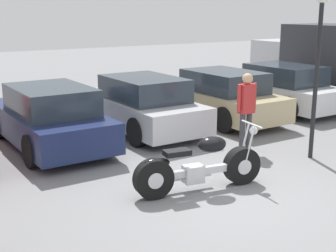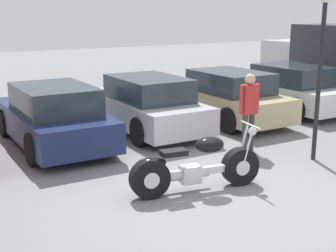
# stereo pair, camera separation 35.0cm
# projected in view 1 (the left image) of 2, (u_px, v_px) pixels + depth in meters

# --- Properties ---
(ground_plane) EXTENTS (60.00, 60.00, 0.00)m
(ground_plane) POSITION_uv_depth(u_px,v_px,m) (223.00, 193.00, 7.96)
(ground_plane) COLOR slate
(motorcycle) EXTENTS (2.37, 0.80, 1.09)m
(motorcycle) POSITION_uv_depth(u_px,v_px,m) (198.00, 167.00, 7.95)
(motorcycle) COLOR black
(motorcycle) RESTS_ON ground_plane
(parked_car_navy) EXTENTS (1.81, 4.19, 1.40)m
(parked_car_navy) POSITION_uv_depth(u_px,v_px,m) (49.00, 118.00, 10.50)
(parked_car_navy) COLOR #19234C
(parked_car_navy) RESTS_ON ground_plane
(parked_car_silver) EXTENTS (1.81, 4.19, 1.40)m
(parked_car_silver) POSITION_uv_depth(u_px,v_px,m) (141.00, 105.00, 11.93)
(parked_car_silver) COLOR #BCBCC1
(parked_car_silver) RESTS_ON ground_plane
(parked_car_champagne) EXTENTS (1.81, 4.19, 1.40)m
(parked_car_champagne) POSITION_uv_depth(u_px,v_px,m) (220.00, 96.00, 13.10)
(parked_car_champagne) COLOR #C6B284
(parked_car_champagne) RESTS_ON ground_plane
(parked_car_white) EXTENTS (1.81, 4.19, 1.40)m
(parked_car_white) POSITION_uv_depth(u_px,v_px,m) (280.00, 88.00, 14.47)
(parked_car_white) COLOR white
(parked_car_white) RESTS_ON ground_plane
(lamp_post) EXTENTS (0.28, 0.28, 3.43)m
(lamp_post) POSITION_uv_depth(u_px,v_px,m) (319.00, 44.00, 9.29)
(lamp_post) COLOR black
(lamp_post) RESTS_ON ground_plane
(person_standing) EXTENTS (0.52, 0.23, 1.72)m
(person_standing) POSITION_uv_depth(u_px,v_px,m) (247.00, 105.00, 10.10)
(person_standing) COLOR #38383D
(person_standing) RESTS_ON ground_plane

